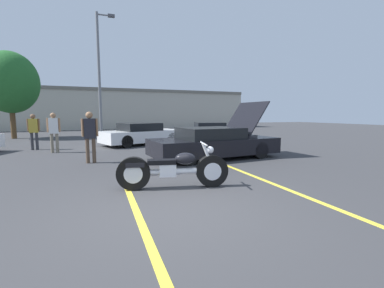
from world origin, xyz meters
TOP-DOWN VIEW (x-y plane):
  - ground_plane at (0.00, 0.00)m, footprint 80.00×80.00m
  - parking_stripe_foreground at (-0.56, 0.96)m, footprint 0.12×5.81m
  - parking_stripe_middle at (2.70, 0.96)m, footprint 0.12×5.81m
  - far_building at (0.00, 26.56)m, footprint 32.00×4.20m
  - light_pole at (-0.82, 14.31)m, footprint 1.21×0.28m
  - tree_background at (-6.42, 16.20)m, footprint 3.50×3.50m
  - motorcycle at (0.40, 1.27)m, footprint 2.43×0.82m
  - show_car_hood_open at (2.95, 4.54)m, footprint 4.91×2.39m
  - parked_car_mid_row at (1.13, 9.85)m, footprint 4.68×3.16m
  - parked_car_right_row at (6.20, 11.94)m, footprint 4.46×2.62m
  - spectator_near_motorcycle at (-2.86, 8.09)m, footprint 0.52×0.22m
  - spectator_by_show_car at (-3.87, 9.41)m, footprint 0.52×0.22m
  - spectator_midground at (-1.37, 5.07)m, footprint 0.52×0.22m

SIDE VIEW (x-z plane):
  - ground_plane at x=0.00m, z-range 0.00..0.00m
  - parking_stripe_foreground at x=-0.56m, z-range 0.00..0.01m
  - parking_stripe_middle at x=2.70m, z-range 0.00..0.01m
  - motorcycle at x=0.40m, z-range -0.08..0.92m
  - parked_car_right_row at x=6.20m, z-range -0.01..1.07m
  - parked_car_mid_row at x=1.13m, z-range -0.02..1.14m
  - show_car_hood_open at x=2.95m, z-range -0.49..1.62m
  - spectator_by_show_car at x=-3.87m, z-range 0.15..1.79m
  - spectator_near_motorcycle at x=-2.86m, z-range 0.16..1.85m
  - spectator_midground at x=-1.37m, z-range 0.16..1.88m
  - far_building at x=0.00m, z-range 0.14..4.54m
  - tree_background at x=-6.42m, z-range 0.84..6.56m
  - light_pole at x=-0.82m, z-range 0.39..8.57m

